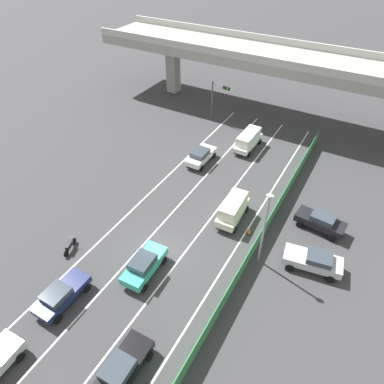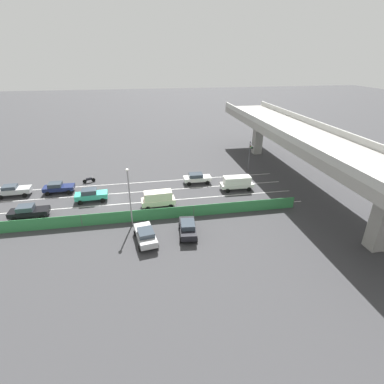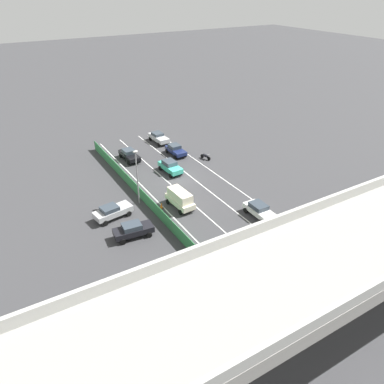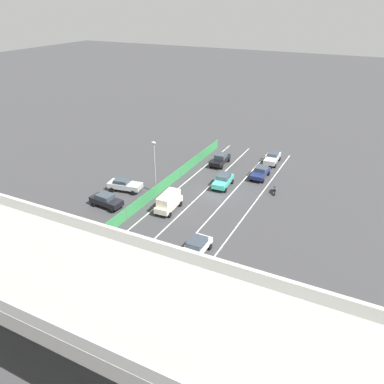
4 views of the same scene
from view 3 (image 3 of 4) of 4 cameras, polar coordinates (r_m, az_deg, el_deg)
ground_plane at (r=52.12m, az=-2.02°, el=2.04°), size 300.00×300.00×0.00m
lane_line_left_edge at (r=51.61m, az=5.30°, el=1.63°), size 0.14×44.09×0.01m
lane_line_mid_left at (r=49.85m, az=2.00°, el=0.66°), size 0.14×44.09×0.01m
lane_line_mid_right at (r=48.27m, az=-1.52°, el=-0.37°), size 0.14×44.09×0.01m
lane_line_right_edge at (r=46.91m, az=-5.27°, el=-1.47°), size 0.14×44.09×0.01m
elevated_overpass at (r=30.41m, az=24.50°, el=-7.13°), size 51.70×8.53×9.00m
green_fence at (r=46.01m, az=-6.98°, el=-1.16°), size 0.10×40.19×1.52m
car_van_cream at (r=45.03m, az=-1.85°, el=-0.95°), size 2.13×4.45×2.22m
car_sedan_white at (r=44.12m, az=10.24°, el=-2.70°), size 2.02×4.28×1.61m
car_taxi_teal at (r=53.56m, az=-3.37°, el=3.95°), size 2.17×4.37×1.77m
car_sedan_black at (r=58.19m, az=-9.57°, el=5.68°), size 2.12×4.63×1.64m
car_van_white at (r=38.77m, az=11.46°, el=-7.40°), size 2.03×4.86×2.08m
car_sedan_navy at (r=59.25m, az=-2.54°, el=6.50°), size 2.02×4.24×1.57m
car_sedan_silver at (r=64.23m, az=-5.15°, el=8.34°), size 2.15×4.65×1.63m
motorcycle at (r=57.84m, az=2.08°, el=5.47°), size 0.81×1.89×0.93m
parked_wagon_silver at (r=44.14m, az=-12.08°, el=-2.88°), size 4.70×2.58×1.63m
parked_sedan_dark at (r=40.58m, az=-9.00°, el=-5.71°), size 4.40×2.26×1.68m
traffic_light at (r=39.26m, az=22.84°, el=-4.39°), size 2.79×0.94×5.26m
street_lamp at (r=44.83m, az=-8.42°, el=3.02°), size 0.60×0.36×7.08m
traffic_cone at (r=45.41m, az=-4.71°, el=-2.10°), size 0.47×0.47×0.72m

